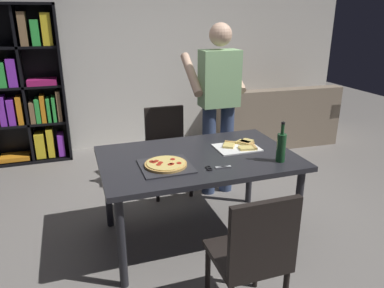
{
  "coord_description": "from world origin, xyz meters",
  "views": [
    {
      "loc": [
        -0.91,
        -2.57,
        1.83
      ],
      "look_at": [
        0.0,
        0.15,
        0.8
      ],
      "focal_mm": 34.2,
      "sensor_mm": 36.0,
      "label": 1
    }
  ],
  "objects": [
    {
      "name": "chair_near_camera",
      "position": [
        -0.0,
        -0.98,
        0.51
      ],
      "size": [
        0.42,
        0.42,
        0.9
      ],
      "color": "black",
      "rests_on": "ground_plane"
    },
    {
      "name": "bookshelf",
      "position": [
        -1.71,
        2.37,
        0.94
      ],
      "size": [
        1.4,
        0.35,
        1.95
      ],
      "color": "black",
      "rests_on": "ground_plane"
    },
    {
      "name": "person_serving_pizza",
      "position": [
        0.48,
        0.76,
        1.0
      ],
      "size": [
        0.55,
        0.54,
        1.75
      ],
      "color": "#38476B",
      "rests_on": "ground_plane"
    },
    {
      "name": "dining_table",
      "position": [
        0.0,
        0.0,
        0.68
      ],
      "size": [
        1.55,
        0.99,
        0.75
      ],
      "color": "#232328",
      "rests_on": "ground_plane"
    },
    {
      "name": "kitchen_scissors",
      "position": [
        0.03,
        -0.28,
        0.76
      ],
      "size": [
        0.2,
        0.09,
        0.01
      ],
      "color": "silver",
      "rests_on": "dining_table"
    },
    {
      "name": "wine_bottle",
      "position": [
        0.56,
        -0.31,
        0.87
      ],
      "size": [
        0.07,
        0.07,
        0.32
      ],
      "color": "#194723",
      "rests_on": "dining_table"
    },
    {
      "name": "chair_far_side",
      "position": [
        0.0,
        0.98,
        0.51
      ],
      "size": [
        0.42,
        0.42,
        0.9
      ],
      "color": "black",
      "rests_on": "ground_plane"
    },
    {
      "name": "pepperoni_pizza_on_tray",
      "position": [
        -0.3,
        -0.13,
        0.77
      ],
      "size": [
        0.38,
        0.38,
        0.04
      ],
      "color": "#2D2D33",
      "rests_on": "dining_table"
    },
    {
      "name": "couch",
      "position": [
        1.9,
        1.99,
        0.3
      ],
      "size": [
        1.74,
        0.92,
        0.85
      ],
      "color": "gray",
      "rests_on": "ground_plane"
    },
    {
      "name": "ground_plane",
      "position": [
        0.0,
        0.0,
        0.0
      ],
      "size": [
        12.0,
        12.0,
        0.0
      ],
      "primitive_type": "plane",
      "color": "gray"
    },
    {
      "name": "pizza_slices_on_towel",
      "position": [
        0.4,
        0.07,
        0.76
      ],
      "size": [
        0.38,
        0.29,
        0.03
      ],
      "color": "white",
      "rests_on": "dining_table"
    },
    {
      "name": "back_wall",
      "position": [
        0.0,
        2.6,
        1.4
      ],
      "size": [
        6.4,
        0.1,
        2.8
      ],
      "primitive_type": "cube",
      "color": "silver",
      "rests_on": "ground_plane"
    }
  ]
}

